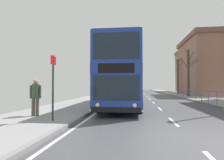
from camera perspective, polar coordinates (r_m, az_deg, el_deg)
ground at (r=6.34m, az=16.03°, el=-15.91°), size 15.80×140.00×0.20m
double_decker_bus_main at (r=14.71m, az=3.20°, el=1.11°), size 2.85×11.66×4.45m
pedestrian_railing_far_kerb at (r=18.77m, az=26.21°, el=-3.86°), size 0.05×22.10×1.06m
pedestrian_companion at (r=9.88m, az=-22.08°, el=-4.04°), size 0.55×0.57×1.77m
bus_stop_sign_near at (r=8.32m, az=-17.40°, el=-0.14°), size 0.08×0.44×2.73m
bare_tree_far_00 at (r=37.54m, az=19.32°, el=1.31°), size 1.48×2.24×6.81m
bare_tree_far_01 at (r=28.26m, az=22.11°, el=2.28°), size 2.31×1.81×7.04m
background_building_01 at (r=52.91m, az=24.41°, el=2.73°), size 8.72×13.27×11.13m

